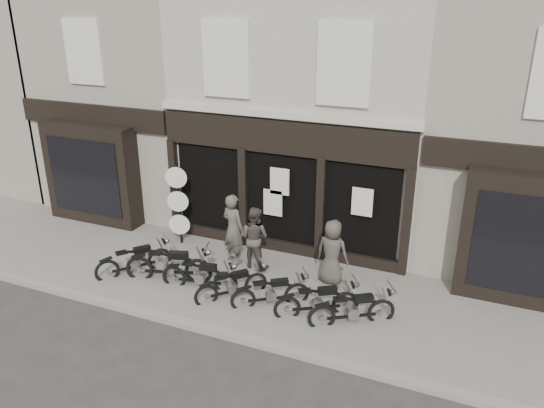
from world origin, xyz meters
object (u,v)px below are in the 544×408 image
at_px(motorcycle_6, 353,312).
at_px(advert_sign_post, 179,208).
at_px(motorcycle_3, 232,287).
at_px(man_left, 233,229).
at_px(man_right, 332,252).
at_px(motorcycle_0, 135,263).
at_px(man_centre, 254,237).
at_px(motorcycle_4, 271,295).
at_px(motorcycle_2, 200,278).
at_px(motorcycle_5, 318,304).
at_px(motorcycle_1, 170,268).

relative_size(motorcycle_6, advert_sign_post, 0.70).
bearing_deg(motorcycle_3, advert_sign_post, 93.99).
xyz_separation_m(man_left, man_right, (2.80, -0.05, -0.13)).
distance_m(motorcycle_6, advert_sign_post, 6.15).
distance_m(motorcycle_0, advert_sign_post, 2.17).
bearing_deg(man_centre, motorcycle_0, 36.73).
height_order(man_right, advert_sign_post, advert_sign_post).
xyz_separation_m(motorcycle_4, man_left, (-1.79, 1.60, 0.74)).
height_order(motorcycle_2, motorcycle_5, motorcycle_5).
bearing_deg(man_left, motorcycle_6, 175.42).
bearing_deg(motorcycle_3, motorcycle_4, -46.15).
bearing_deg(man_centre, advert_sign_post, -2.13).
distance_m(motorcycle_2, motorcycle_3, 0.94).
relative_size(motorcycle_5, man_left, 0.91).
relative_size(motorcycle_4, motorcycle_6, 0.93).
bearing_deg(motorcycle_0, advert_sign_post, 33.76).
bearing_deg(motorcycle_5, motorcycle_6, -33.34).
height_order(man_centre, advert_sign_post, advert_sign_post).
height_order(motorcycle_0, motorcycle_2, motorcycle_0).
bearing_deg(man_left, advert_sign_post, 6.17).
distance_m(motorcycle_0, man_right, 5.19).
relative_size(motorcycle_2, man_left, 1.01).
distance_m(man_left, advert_sign_post, 2.02).
bearing_deg(man_centre, man_left, 4.60).
bearing_deg(motorcycle_4, motorcycle_3, 148.15).
distance_m(motorcycle_5, motorcycle_6, 0.84).
bearing_deg(motorcycle_5, man_right, 63.67).
height_order(motorcycle_0, motorcycle_6, motorcycle_0).
bearing_deg(advert_sign_post, motorcycle_6, -38.41).
relative_size(motorcycle_2, man_centre, 1.15).
bearing_deg(motorcycle_0, motorcycle_6, -51.80).
relative_size(motorcycle_3, man_centre, 0.91).
bearing_deg(motorcycle_5, man_centre, 114.70).
xyz_separation_m(motorcycle_2, advert_sign_post, (-1.82, 1.99, 0.87)).
distance_m(motorcycle_4, motorcycle_5, 1.15).
relative_size(motorcycle_2, man_right, 1.16).
distance_m(motorcycle_1, motorcycle_4, 2.87).
bearing_deg(motorcycle_1, motorcycle_3, -22.72).
bearing_deg(motorcycle_3, man_left, 66.45).
bearing_deg(motorcycle_5, advert_sign_post, 126.34).
bearing_deg(motorcycle_4, man_centre, 91.51).
relative_size(motorcycle_0, advert_sign_post, 0.67).
bearing_deg(motorcycle_6, motorcycle_4, 147.56).
xyz_separation_m(man_right, advert_sign_post, (-4.77, 0.47, 0.28)).
bearing_deg(advert_sign_post, motorcycle_1, -84.34).
bearing_deg(motorcycle_6, man_centre, 120.94).
xyz_separation_m(motorcycle_1, man_left, (1.08, 1.51, 0.67)).
relative_size(motorcycle_0, motorcycle_1, 0.79).
relative_size(man_centre, advert_sign_post, 0.67).
xyz_separation_m(motorcycle_3, motorcycle_5, (2.15, 0.08, 0.02)).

